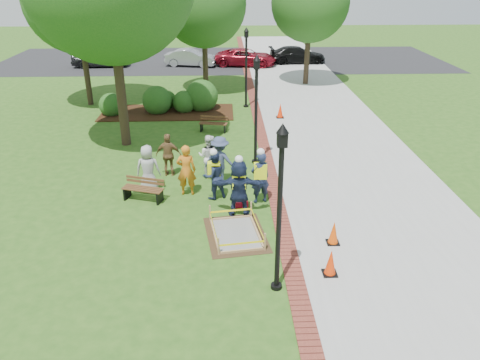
{
  "coord_description": "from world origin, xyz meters",
  "views": [
    {
      "loc": [
        0.02,
        -12.31,
        7.31
      ],
      "look_at": [
        0.5,
        1.2,
        1.0
      ],
      "focal_mm": 35.0,
      "sensor_mm": 36.0,
      "label": 1
    }
  ],
  "objects_px": {
    "hivis_worker_c": "(214,174)",
    "bench_near": "(143,194)",
    "hivis_worker_a": "(239,186)",
    "hivis_worker_b": "(260,176)",
    "wet_concrete_pad": "(236,228)",
    "cone_front": "(331,263)",
    "lamp_near": "(280,199)"
  },
  "relations": [
    {
      "from": "wet_concrete_pad",
      "to": "hivis_worker_c",
      "type": "relative_size",
      "value": 1.41
    },
    {
      "from": "hivis_worker_b",
      "to": "hivis_worker_a",
      "type": "bearing_deg",
      "value": -132.15
    },
    {
      "from": "wet_concrete_pad",
      "to": "lamp_near",
      "type": "bearing_deg",
      "value": -69.74
    },
    {
      "from": "bench_near",
      "to": "cone_front",
      "type": "xyz_separation_m",
      "value": [
        5.42,
        -4.36,
        0.12
      ]
    },
    {
      "from": "hivis_worker_a",
      "to": "hivis_worker_b",
      "type": "relative_size",
      "value": 1.04
    },
    {
      "from": "bench_near",
      "to": "hivis_worker_b",
      "type": "xyz_separation_m",
      "value": [
        3.91,
        -0.28,
        0.71
      ]
    },
    {
      "from": "lamp_near",
      "to": "hivis_worker_b",
      "type": "relative_size",
      "value": 2.21
    },
    {
      "from": "cone_front",
      "to": "lamp_near",
      "type": "height_order",
      "value": "lamp_near"
    },
    {
      "from": "bench_near",
      "to": "hivis_worker_b",
      "type": "height_order",
      "value": "hivis_worker_b"
    },
    {
      "from": "wet_concrete_pad",
      "to": "hivis_worker_b",
      "type": "height_order",
      "value": "hivis_worker_b"
    },
    {
      "from": "wet_concrete_pad",
      "to": "lamp_near",
      "type": "relative_size",
      "value": 0.59
    },
    {
      "from": "wet_concrete_pad",
      "to": "hivis_worker_b",
      "type": "relative_size",
      "value": 1.31
    },
    {
      "from": "bench_near",
      "to": "hivis_worker_c",
      "type": "relative_size",
      "value": 0.82
    },
    {
      "from": "bench_near",
      "to": "cone_front",
      "type": "relative_size",
      "value": 1.98
    },
    {
      "from": "cone_front",
      "to": "hivis_worker_b",
      "type": "height_order",
      "value": "hivis_worker_b"
    },
    {
      "from": "wet_concrete_pad",
      "to": "hivis_worker_a",
      "type": "relative_size",
      "value": 1.25
    },
    {
      "from": "hivis_worker_a",
      "to": "hivis_worker_c",
      "type": "distance_m",
      "value": 1.41
    },
    {
      "from": "bench_near",
      "to": "lamp_near",
      "type": "bearing_deg",
      "value": -50.61
    },
    {
      "from": "hivis_worker_c",
      "to": "hivis_worker_a",
      "type": "bearing_deg",
      "value": -55.52
    },
    {
      "from": "hivis_worker_a",
      "to": "wet_concrete_pad",
      "type": "bearing_deg",
      "value": -95.91
    },
    {
      "from": "wet_concrete_pad",
      "to": "cone_front",
      "type": "relative_size",
      "value": 3.42
    },
    {
      "from": "hivis_worker_c",
      "to": "wet_concrete_pad",
      "type": "bearing_deg",
      "value": -74.63
    },
    {
      "from": "lamp_near",
      "to": "hivis_worker_a",
      "type": "height_order",
      "value": "lamp_near"
    },
    {
      "from": "lamp_near",
      "to": "hivis_worker_a",
      "type": "distance_m",
      "value": 4.13
    },
    {
      "from": "bench_near",
      "to": "hivis_worker_a",
      "type": "distance_m",
      "value": 3.45
    },
    {
      "from": "wet_concrete_pad",
      "to": "bench_near",
      "type": "height_order",
      "value": "bench_near"
    },
    {
      "from": "bench_near",
      "to": "hivis_worker_b",
      "type": "distance_m",
      "value": 3.99
    },
    {
      "from": "bench_near",
      "to": "hivis_worker_c",
      "type": "bearing_deg",
      "value": 1.86
    },
    {
      "from": "bench_near",
      "to": "lamp_near",
      "type": "xyz_separation_m",
      "value": [
        3.98,
        -4.85,
        2.24
      ]
    },
    {
      "from": "cone_front",
      "to": "bench_near",
      "type": "bearing_deg",
      "value": 141.21
    },
    {
      "from": "hivis_worker_c",
      "to": "bench_near",
      "type": "bearing_deg",
      "value": -178.14
    },
    {
      "from": "bench_near",
      "to": "hivis_worker_a",
      "type": "bearing_deg",
      "value": -18.7
    }
  ]
}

